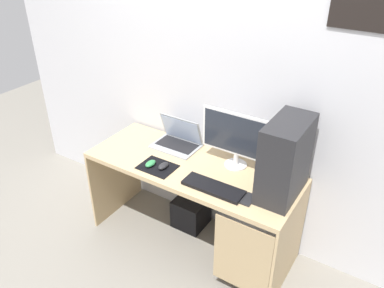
% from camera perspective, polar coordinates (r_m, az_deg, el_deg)
% --- Properties ---
extents(ground_plane, '(8.00, 8.00, 0.00)m').
position_cam_1_polar(ground_plane, '(3.26, 0.00, -13.86)').
color(ground_plane, gray).
extents(wall_back, '(4.00, 0.05, 2.60)m').
position_cam_1_polar(wall_back, '(2.80, 3.83, 9.97)').
color(wall_back, silver).
rests_on(wall_back, ground_plane).
extents(desk, '(1.57, 0.60, 0.73)m').
position_cam_1_polar(desk, '(2.87, 0.23, -5.69)').
color(desk, tan).
rests_on(desk, ground_plane).
extents(pc_tower, '(0.22, 0.42, 0.52)m').
position_cam_1_polar(pc_tower, '(2.47, 13.50, -2.17)').
color(pc_tower, '#232326').
rests_on(pc_tower, desk).
extents(monitor, '(0.53, 0.16, 0.42)m').
position_cam_1_polar(monitor, '(2.70, 6.60, 0.89)').
color(monitor, white).
rests_on(monitor, desk).
extents(laptop, '(0.35, 0.25, 0.23)m').
position_cam_1_polar(laptop, '(3.02, -2.11, 0.55)').
color(laptop, '#9EA3A8').
rests_on(laptop, desk).
extents(keyboard, '(0.42, 0.14, 0.02)m').
position_cam_1_polar(keyboard, '(2.57, 3.14, -6.39)').
color(keyboard, black).
rests_on(keyboard, desk).
extents(mousepad, '(0.26, 0.20, 0.00)m').
position_cam_1_polar(mousepad, '(2.80, -5.07, -3.36)').
color(mousepad, black).
rests_on(mousepad, desk).
extents(mouse_left, '(0.06, 0.10, 0.03)m').
position_cam_1_polar(mouse_left, '(2.77, -4.22, -3.21)').
color(mouse_left, '#232326').
rests_on(mouse_left, mousepad).
extents(mouse_right, '(0.06, 0.10, 0.03)m').
position_cam_1_polar(mouse_right, '(2.80, -6.10, -2.86)').
color(mouse_right, '#338C4C').
rests_on(mouse_right, mousepad).
extents(cell_phone, '(0.07, 0.13, 0.01)m').
position_cam_1_polar(cell_phone, '(2.51, 8.25, -8.03)').
color(cell_phone, '#232326').
rests_on(cell_phone, desk).
extents(subwoofer, '(0.26, 0.26, 0.26)m').
position_cam_1_polar(subwoofer, '(3.32, -0.15, -9.89)').
color(subwoofer, black).
rests_on(subwoofer, ground_plane).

